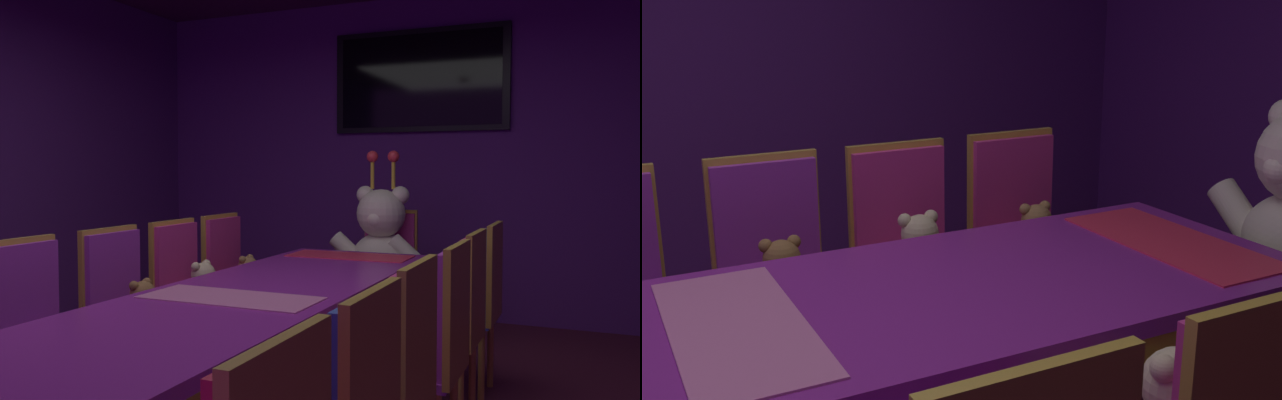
% 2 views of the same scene
% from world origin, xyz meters
% --- Properties ---
extents(banquet_table, '(0.90, 3.35, 0.75)m').
position_xyz_m(banquet_table, '(0.00, 0.00, 0.66)').
color(banquet_table, purple).
rests_on(banquet_table, ground_plane).
extents(chair_left_3, '(0.42, 0.41, 0.98)m').
position_xyz_m(chair_left_3, '(-0.84, 0.29, 0.60)').
color(chair_left_3, purple).
rests_on(chair_left_3, ground_plane).
extents(teddy_left_3, '(0.22, 0.28, 0.27)m').
position_xyz_m(teddy_left_3, '(-0.69, 0.29, 0.57)').
color(teddy_left_3, olive).
rests_on(teddy_left_3, chair_left_3).
extents(chair_left_4, '(0.42, 0.41, 0.98)m').
position_xyz_m(chair_left_4, '(-0.82, 0.81, 0.60)').
color(chair_left_4, '#CC338C').
rests_on(chair_left_4, ground_plane).
extents(teddy_left_4, '(0.24, 0.31, 0.29)m').
position_xyz_m(teddy_left_4, '(-0.68, 0.81, 0.58)').
color(teddy_left_4, beige).
rests_on(teddy_left_4, chair_left_4).
extents(chair_left_5, '(0.42, 0.41, 0.98)m').
position_xyz_m(chair_left_5, '(-0.83, 1.35, 0.60)').
color(chair_left_5, '#CC338C').
rests_on(chair_left_5, ground_plane).
extents(teddy_left_5, '(0.21, 0.28, 0.26)m').
position_xyz_m(teddy_left_5, '(-0.68, 1.35, 0.57)').
color(teddy_left_5, '#9E7247').
rests_on(teddy_left_5, chair_left_5).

